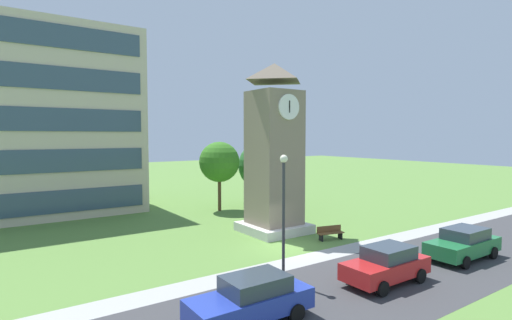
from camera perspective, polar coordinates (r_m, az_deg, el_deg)
name	(u,v)px	position (r m, az deg, el deg)	size (l,w,h in m)	color
ground_plane	(288,247)	(24.35, 4.61, -12.55)	(160.00, 160.00, 0.00)	#567F38
street_asphalt	(380,282)	(19.84, 17.59, -16.49)	(120.00, 7.20, 0.01)	#38383A
kerb_strip	(315,257)	(22.65, 8.51, -13.82)	(120.00, 1.60, 0.01)	#9E9E99
office_building	(36,121)	(39.28, -29.37, 4.91)	(16.30, 10.73, 16.00)	beige
clock_tower	(274,157)	(27.31, 2.66, 0.47)	(4.14, 4.14, 11.72)	gray
park_bench	(330,233)	(26.35, 10.72, -10.32)	(1.86, 0.88, 0.88)	brown
street_lamp	(284,204)	(18.08, 4.03, -6.33)	(0.36, 0.36, 5.88)	#333338
tree_near_tower	(219,162)	(35.30, -5.35, -0.30)	(3.62, 3.62, 6.22)	#513823
tree_by_building	(262,165)	(37.35, 0.91, -0.80)	(4.58, 4.58, 6.22)	#513823
parked_car_blue	(251,299)	(15.00, -0.68, -19.54)	(4.63, 2.02, 1.69)	#23389E
parked_car_red	(386,264)	(19.51, 18.41, -14.20)	(4.34, 2.00, 1.69)	red
parked_car_green	(463,243)	(24.70, 27.89, -10.65)	(4.71, 2.09, 1.69)	#1E6B38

